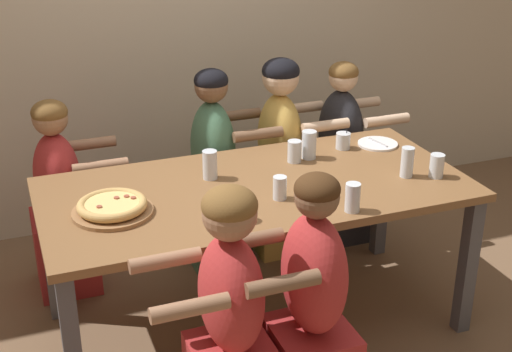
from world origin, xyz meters
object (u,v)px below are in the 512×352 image
diner_near_midleft (231,329)px  diner_far_center (214,177)px  diner_far_right (340,161)px  drinking_glass_h (280,188)px  diner_near_center (312,314)px  pizza_board_main (112,207)px  drinking_glass_c (210,165)px  drinking_glass_d (309,147)px  cocktail_glass_blue (343,142)px  empty_plate_a (317,186)px  drinking_glass_b (437,167)px  empty_plate_b (378,144)px  drinking_glass_e (407,164)px  drinking_glass_f (234,207)px  diner_far_midright (280,163)px  diner_far_left (62,206)px  drinking_glass_a (294,153)px  drinking_glass_g (353,199)px

diner_near_midleft → diner_far_center: bearing=-15.2°
diner_far_right → drinking_glass_h: bearing=-41.2°
diner_near_center → diner_far_center: bearing=-1.5°
pizza_board_main → diner_far_right: diner_far_right is taller
drinking_glass_c → drinking_glass_d: bearing=7.0°
pizza_board_main → cocktail_glass_blue: bearing=14.7°
empty_plate_a → drinking_glass_b: bearing=-8.9°
empty_plate_a → drinking_glass_c: (-0.44, 0.28, 0.06)m
pizza_board_main → empty_plate_b: pizza_board_main is taller
pizza_board_main → empty_plate_a: size_ratio=1.83×
diner_near_midleft → empty_plate_a: bearing=-47.5°
diner_near_center → diner_far_right: (0.84, 1.40, 0.00)m
pizza_board_main → cocktail_glass_blue: size_ratio=3.27×
empty_plate_a → diner_near_midleft: bearing=-137.5°
drinking_glass_b → diner_near_midleft: size_ratio=0.10×
drinking_glass_b → diner_far_center: 1.28m
empty_plate_b → drinking_glass_b: (0.05, -0.48, 0.05)m
drinking_glass_b → drinking_glass_e: size_ratio=0.78×
drinking_glass_b → drinking_glass_f: bearing=-175.4°
drinking_glass_d → diner_near_center: size_ratio=0.13×
drinking_glass_b → empty_plate_a: bearing=171.1°
drinking_glass_b → diner_far_midright: diner_far_midright is taller
empty_plate_b → diner_far_left: size_ratio=0.20×
drinking_glass_a → diner_far_center: 0.64m
diner_far_center → diner_far_right: 0.80m
drinking_glass_c → diner_far_midright: 0.85m
pizza_board_main → empty_plate_b: bearing=12.0°
diner_near_center → diner_far_right: 1.63m
drinking_glass_f → drinking_glass_g: (0.51, -0.10, -0.00)m
empty_plate_a → diner_far_right: bearing=56.1°
diner_near_midleft → diner_far_right: 1.83m
empty_plate_b → drinking_glass_e: drinking_glass_e is taller
diner_far_center → diner_far_right: diner_far_center is taller
empty_plate_b → drinking_glass_d: bearing=-175.1°
drinking_glass_e → diner_near_midleft: 1.26m
cocktail_glass_blue → diner_near_midleft: (-0.98, -0.99, -0.29)m
empty_plate_b → diner_far_center: size_ratio=0.19×
diner_far_left → diner_far_right: bearing=90.0°
drinking_glass_g → drinking_glass_a: bearing=90.9°
pizza_board_main → drinking_glass_e: bearing=-4.2°
diner_far_left → diner_near_midleft: diner_near_midleft is taller
empty_plate_a → pizza_board_main: bearing=176.0°
empty_plate_b → diner_far_right: size_ratio=0.19×
drinking_glass_b → drinking_glass_c: size_ratio=0.82×
drinking_glass_f → drinking_glass_h: size_ratio=1.11×
diner_far_midright → diner_near_center: diner_far_midright is taller
cocktail_glass_blue → drinking_glass_c: size_ratio=0.76×
drinking_glass_c → drinking_glass_g: 0.73m
diner_far_left → diner_far_right: 1.66m
pizza_board_main → empty_plate_a: pizza_board_main is taller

